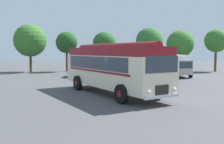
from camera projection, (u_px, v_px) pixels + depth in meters
The scene contains 13 objects.
ground_plane at pixel (123, 96), 17.36m from camera, with size 120.00×120.00×0.00m, color #474749.
vintage_bus at pixel (112, 67), 17.94m from camera, with size 7.34×9.88×3.49m.
car_near_left at pixel (80, 69), 30.54m from camera, with size 2.22×4.33×1.66m.
car_mid_left at pixel (106, 69), 30.90m from camera, with size 1.97×4.21×1.66m.
car_mid_right at pixel (129, 69), 31.41m from camera, with size 1.97×4.21×1.66m.
car_far_right at pixel (152, 69), 31.33m from camera, with size 2.07×4.26×1.66m.
box_van at pixel (175, 65), 30.81m from camera, with size 2.63×5.89×2.50m.
tree_far_left at pixel (29, 41), 36.58m from camera, with size 4.55×4.55×6.71m.
tree_left_of_centre at pixel (66, 42), 37.63m from camera, with size 3.09×3.09×5.72m.
tree_centre at pixel (105, 43), 37.12m from camera, with size 3.27×3.27×5.69m.
tree_right_of_centre at pixel (149, 41), 35.91m from camera, with size 3.72×3.72×6.17m.
tree_far_right at pixel (180, 44), 37.78m from camera, with size 3.92×3.92×5.95m.
tree_extra_right at pixel (216, 41), 37.67m from camera, with size 3.31×3.31×6.08m.
Camera 1 is at (-0.73, -17.18, 2.97)m, focal length 42.00 mm.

